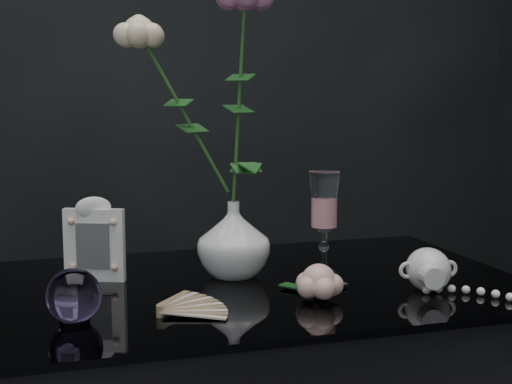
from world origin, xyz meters
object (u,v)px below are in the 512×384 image
object	(u,v)px
wine_glass	(324,224)
loose_rose	(319,282)
vase	(234,239)
paperweight	(74,296)
picture_frame	(94,239)
pearl_jar	(428,267)

from	to	relation	value
wine_glass	loose_rose	bearing A→B (deg)	-115.17
vase	loose_rose	bearing A→B (deg)	-63.04
wine_glass	paperweight	size ratio (longest dim) A/B	2.39
picture_frame	paperweight	bearing A→B (deg)	-78.97
picture_frame	loose_rose	size ratio (longest dim) A/B	0.88
vase	pearl_jar	size ratio (longest dim) A/B	0.52
loose_rose	pearl_jar	bearing A→B (deg)	17.52
vase	paperweight	xyz separation A→B (m)	(-0.28, -0.18, -0.03)
vase	picture_frame	size ratio (longest dim) A/B	0.91
paperweight	loose_rose	xyz separation A→B (m)	(0.37, 0.01, -0.01)
wine_glass	picture_frame	size ratio (longest dim) A/B	1.27
picture_frame	pearl_jar	bearing A→B (deg)	-0.18
wine_glass	pearl_jar	xyz separation A→B (m)	(0.13, -0.14, -0.06)
wine_glass	pearl_jar	size ratio (longest dim) A/B	0.72
vase	wine_glass	size ratio (longest dim) A/B	0.72
paperweight	pearl_jar	xyz separation A→B (m)	(0.57, 0.01, -0.00)
vase	pearl_jar	xyz separation A→B (m)	(0.29, -0.17, -0.03)
picture_frame	paperweight	world-z (taller)	picture_frame
paperweight	pearl_jar	size ratio (longest dim) A/B	0.30
paperweight	pearl_jar	bearing A→B (deg)	0.87
wine_glass	loose_rose	world-z (taller)	wine_glass
vase	picture_frame	distance (m)	0.24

